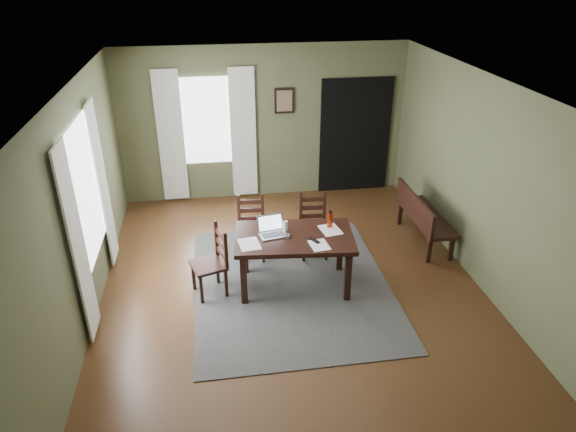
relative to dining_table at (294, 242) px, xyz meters
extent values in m
cube|color=#492C16|center=(-0.04, 0.01, -0.68)|extent=(5.00, 6.00, 0.01)
cube|color=#535839|center=(-0.04, 3.01, 0.67)|extent=(5.00, 0.02, 2.70)
cube|color=#535839|center=(-0.04, -2.99, 0.67)|extent=(5.00, 0.02, 2.70)
cube|color=#535839|center=(-2.54, 0.01, 0.67)|extent=(0.02, 6.00, 2.70)
cube|color=#535839|center=(2.46, 0.01, 0.67)|extent=(0.02, 6.00, 2.70)
cube|color=white|center=(-0.04, 0.01, 2.02)|extent=(5.00, 6.00, 0.02)
cube|color=#3F3F3F|center=(-0.04, 0.01, -0.67)|extent=(2.60, 3.20, 0.01)
cube|color=black|center=(0.00, 0.00, 0.06)|extent=(1.60, 1.06, 0.06)
cube|color=black|center=(0.00, 0.00, 0.01)|extent=(1.43, 0.88, 0.05)
cube|color=black|center=(-0.69, -0.29, -0.34)|extent=(0.09, 0.09, 0.65)
cube|color=black|center=(-0.62, 0.42, -0.34)|extent=(0.09, 0.09, 0.65)
cube|color=black|center=(0.62, -0.42, -0.34)|extent=(0.09, 0.09, 0.65)
cube|color=black|center=(0.69, 0.29, -0.34)|extent=(0.09, 0.09, 0.65)
cube|color=black|center=(-1.12, -0.01, -0.24)|extent=(0.52, 0.52, 0.04)
cube|color=black|center=(-1.33, 0.10, -0.46)|extent=(0.05, 0.05, 0.40)
cube|color=black|center=(-1.01, 0.20, -0.46)|extent=(0.05, 0.05, 0.40)
cube|color=black|center=(-1.23, -0.22, -0.46)|extent=(0.05, 0.05, 0.40)
cube|color=black|center=(-0.91, -0.12, -0.46)|extent=(0.05, 0.05, 0.40)
cube|color=black|center=(-1.00, 0.22, 0.02)|extent=(0.06, 0.06, 0.51)
cube|color=black|center=(-0.89, -0.12, 0.02)|extent=(0.06, 0.06, 0.51)
cube|color=black|center=(-0.94, 0.05, -0.11)|extent=(0.12, 0.30, 0.07)
cube|color=black|center=(-0.94, 0.05, 0.02)|extent=(0.12, 0.30, 0.07)
cube|color=black|center=(-0.94, 0.05, 0.16)|extent=(0.12, 0.30, 0.07)
cube|color=black|center=(-0.49, 0.81, -0.25)|extent=(0.44, 0.44, 0.04)
cube|color=black|center=(-0.67, 0.66, -0.47)|extent=(0.04, 0.04, 0.39)
cube|color=black|center=(-0.64, 0.98, -0.47)|extent=(0.04, 0.04, 0.39)
cube|color=black|center=(-0.34, 0.63, -0.47)|extent=(0.04, 0.04, 0.39)
cube|color=black|center=(-0.32, 0.96, -0.47)|extent=(0.04, 0.04, 0.39)
cube|color=black|center=(-0.65, 1.00, 0.01)|extent=(0.05, 0.05, 0.50)
cube|color=black|center=(-0.31, 0.97, 0.01)|extent=(0.05, 0.05, 0.50)
cube|color=black|center=(-0.48, 0.99, -0.13)|extent=(0.30, 0.05, 0.07)
cube|color=black|center=(-0.48, 0.99, 0.01)|extent=(0.30, 0.05, 0.07)
cube|color=black|center=(-0.48, 0.99, 0.14)|extent=(0.30, 0.05, 0.07)
cube|color=black|center=(0.41, 0.73, -0.25)|extent=(0.43, 0.43, 0.04)
cube|color=black|center=(0.24, 0.58, -0.47)|extent=(0.04, 0.04, 0.40)
cube|color=black|center=(0.26, 0.91, -0.47)|extent=(0.04, 0.04, 0.40)
cube|color=black|center=(0.57, 0.56, -0.47)|extent=(0.04, 0.04, 0.40)
cube|color=black|center=(0.59, 0.89, -0.47)|extent=(0.04, 0.04, 0.40)
cube|color=black|center=(0.25, 0.93, 0.02)|extent=(0.05, 0.05, 0.51)
cube|color=black|center=(0.60, 0.91, 0.02)|extent=(0.05, 0.05, 0.51)
cube|color=black|center=(0.42, 0.92, -0.12)|extent=(0.30, 0.04, 0.07)
cube|color=black|center=(0.42, 0.92, 0.02)|extent=(0.30, 0.04, 0.07)
cube|color=black|center=(0.42, 0.92, 0.15)|extent=(0.30, 0.04, 0.07)
cube|color=black|center=(2.18, 0.88, -0.26)|extent=(0.45, 1.41, 0.06)
cube|color=black|center=(2.35, 0.28, -0.48)|extent=(0.06, 0.06, 0.39)
cube|color=black|center=(2.01, 0.28, -0.48)|extent=(0.06, 0.06, 0.39)
cube|color=black|center=(2.35, 1.48, -0.48)|extent=(0.06, 0.06, 0.39)
cube|color=black|center=(2.01, 1.48, -0.48)|extent=(0.06, 0.06, 0.39)
cube|color=black|center=(1.98, 0.88, -0.05)|extent=(0.05, 1.41, 0.34)
cube|color=#B7B7BC|center=(-0.27, 0.05, 0.10)|extent=(0.38, 0.30, 0.02)
cube|color=#B7B7BC|center=(-0.29, 0.17, 0.22)|extent=(0.35, 0.12, 0.22)
cube|color=silver|center=(-0.29, 0.16, 0.22)|extent=(0.31, 0.10, 0.19)
cube|color=#3F3F42|center=(-0.27, 0.04, 0.11)|extent=(0.31, 0.19, 0.00)
cube|color=#3F3F42|center=(-0.09, -0.03, 0.11)|extent=(0.08, 0.10, 0.03)
cube|color=black|center=(0.22, -0.17, 0.10)|extent=(0.13, 0.18, 0.02)
cylinder|color=silver|center=(-0.09, 0.15, 0.16)|extent=(0.07, 0.07, 0.14)
cylinder|color=#98250B|center=(0.50, 0.16, 0.20)|extent=(0.09, 0.09, 0.21)
cylinder|color=black|center=(0.50, 0.16, 0.32)|extent=(0.05, 0.05, 0.03)
cube|color=white|center=(-0.60, -0.13, 0.10)|extent=(0.29, 0.36, 0.00)
cube|color=white|center=(0.27, -0.29, 0.10)|extent=(0.26, 0.32, 0.00)
cube|color=white|center=(0.49, 0.08, 0.10)|extent=(0.30, 0.36, 0.00)
cube|color=white|center=(-2.51, 0.21, 0.77)|extent=(0.01, 1.30, 1.70)
cube|color=white|center=(-1.04, 2.98, 0.77)|extent=(1.00, 0.01, 1.50)
cube|color=silver|center=(-2.48, -0.61, 0.52)|extent=(0.03, 0.48, 2.30)
cube|color=silver|center=(-2.48, 1.03, 0.52)|extent=(0.03, 0.48, 2.30)
cube|color=silver|center=(-1.66, 2.95, 0.52)|extent=(0.44, 0.03, 2.30)
cube|color=silver|center=(-0.42, 2.95, 0.52)|extent=(0.44, 0.03, 2.30)
cube|color=black|center=(0.31, 2.98, 1.07)|extent=(0.34, 0.03, 0.44)
cube|color=brown|center=(0.31, 2.97, 1.07)|extent=(0.27, 0.01, 0.36)
cube|color=black|center=(1.61, 2.98, 0.37)|extent=(1.30, 0.03, 2.10)
camera|label=1|loc=(-0.96, -5.67, 3.33)|focal=32.00mm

